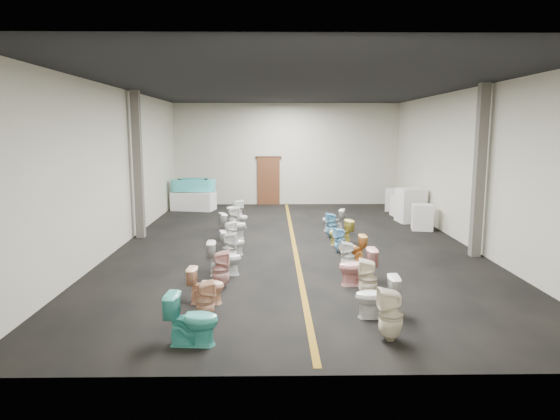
% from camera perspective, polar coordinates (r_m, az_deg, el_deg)
% --- Properties ---
extents(floor, '(16.00, 16.00, 0.00)m').
position_cam_1_polar(floor, '(14.74, 1.60, -3.88)').
color(floor, black).
rests_on(floor, ground).
extents(ceiling, '(16.00, 16.00, 0.00)m').
position_cam_1_polar(ceiling, '(14.42, 1.68, 13.83)').
color(ceiling, black).
rests_on(ceiling, ground).
extents(wall_back, '(10.00, 0.00, 10.00)m').
position_cam_1_polar(wall_back, '(22.39, 0.74, 6.38)').
color(wall_back, '#B9B69E').
rests_on(wall_back, ground).
extents(wall_front, '(10.00, 0.00, 10.00)m').
position_cam_1_polar(wall_front, '(6.47, 4.73, -0.38)').
color(wall_front, '#B9B69E').
rests_on(wall_front, ground).
extents(wall_left, '(0.00, 16.00, 16.00)m').
position_cam_1_polar(wall_left, '(15.04, -17.82, 4.62)').
color(wall_left, '#B9B69E').
rests_on(wall_left, ground).
extents(wall_right, '(0.00, 16.00, 16.00)m').
position_cam_1_polar(wall_right, '(15.46, 20.56, 4.59)').
color(wall_right, '#B9B69E').
rests_on(wall_right, ground).
extents(aisle_stripe, '(0.12, 15.60, 0.01)m').
position_cam_1_polar(aisle_stripe, '(14.74, 1.60, -3.87)').
color(aisle_stripe, brown).
rests_on(aisle_stripe, floor).
extents(back_door, '(1.00, 0.10, 2.10)m').
position_cam_1_polar(back_door, '(22.41, -1.31, 3.31)').
color(back_door, '#562D19').
rests_on(back_door, floor).
extents(door_frame, '(1.15, 0.08, 0.10)m').
position_cam_1_polar(door_frame, '(22.34, -1.32, 6.04)').
color(door_frame, '#331C11').
rests_on(door_frame, back_door).
extents(column_left, '(0.25, 0.25, 4.50)m').
position_cam_1_polar(column_left, '(15.93, -15.92, 4.93)').
color(column_left, '#59544C').
rests_on(column_left, floor).
extents(column_right, '(0.25, 0.25, 4.50)m').
position_cam_1_polar(column_right, '(13.98, 21.83, 4.09)').
color(column_right, '#59544C').
rests_on(column_right, floor).
extents(display_table, '(1.88, 1.21, 0.77)m').
position_cam_1_polar(display_table, '(21.18, -9.85, 1.03)').
color(display_table, white).
rests_on(display_table, floor).
extents(bathtub, '(1.86, 0.71, 0.55)m').
position_cam_1_polar(bathtub, '(21.10, -9.90, 2.87)').
color(bathtub, '#45C4C8').
rests_on(bathtub, display_table).
extents(appliance_crate_a, '(0.79, 0.79, 0.86)m').
position_cam_1_polar(appliance_crate_a, '(17.39, 15.95, -0.79)').
color(appliance_crate_a, silver).
rests_on(appliance_crate_a, floor).
extents(appliance_crate_b, '(1.00, 1.00, 1.23)m').
position_cam_1_polar(appliance_crate_b, '(18.74, 14.70, 0.52)').
color(appliance_crate_b, silver).
rests_on(appliance_crate_b, floor).
extents(appliance_crate_c, '(0.79, 0.79, 0.79)m').
position_cam_1_polar(appliance_crate_c, '(19.99, 13.71, 0.45)').
color(appliance_crate_c, silver).
rests_on(appliance_crate_c, floor).
extents(appliance_crate_d, '(0.79, 0.79, 0.91)m').
position_cam_1_polar(appliance_crate_d, '(21.24, 12.83, 1.15)').
color(appliance_crate_d, silver).
rests_on(appliance_crate_d, floor).
extents(toilet_left_0, '(0.84, 0.52, 0.83)m').
position_cam_1_polar(toilet_left_0, '(8.03, -9.98, -12.19)').
color(toilet_left_0, '#41B0A2').
rests_on(toilet_left_0, floor).
extents(toilet_left_1, '(0.41, 0.41, 0.71)m').
position_cam_1_polar(toilet_left_1, '(8.97, -8.53, -10.24)').
color(toilet_left_1, tan).
rests_on(toilet_left_1, floor).
extents(toilet_left_2, '(0.72, 0.44, 0.71)m').
position_cam_1_polar(toilet_left_2, '(9.82, -8.44, -8.53)').
color(toilet_left_2, '#EEB18B').
rests_on(toilet_left_2, floor).
extents(toilet_left_3, '(0.41, 0.41, 0.81)m').
position_cam_1_polar(toilet_left_3, '(10.68, -6.79, -6.76)').
color(toilet_left_3, '#CE9690').
rests_on(toilet_left_3, floor).
extents(toilet_left_4, '(0.79, 0.46, 0.79)m').
position_cam_1_polar(toilet_left_4, '(11.62, -6.38, -5.48)').
color(toilet_left_4, silver).
rests_on(toilet_left_4, floor).
extents(toilet_left_5, '(0.41, 0.40, 0.81)m').
position_cam_1_polar(toilet_left_5, '(12.52, -5.80, -4.38)').
color(toilet_left_5, silver).
rests_on(toilet_left_5, floor).
extents(toilet_left_6, '(0.74, 0.54, 0.68)m').
position_cam_1_polar(toilet_left_6, '(13.41, -5.47, -3.75)').
color(toilet_left_6, silver).
rests_on(toilet_left_6, floor).
extents(toilet_left_7, '(0.45, 0.45, 0.75)m').
position_cam_1_polar(toilet_left_7, '(14.34, -5.77, -2.76)').
color(toilet_left_7, white).
rests_on(toilet_left_7, floor).
extents(toilet_left_8, '(0.93, 0.73, 0.83)m').
position_cam_1_polar(toilet_left_8, '(15.34, -5.41, -1.82)').
color(toilet_left_8, silver).
rests_on(toilet_left_8, floor).
extents(toilet_left_9, '(0.43, 0.42, 0.86)m').
position_cam_1_polar(toilet_left_9, '(16.30, -5.31, -1.12)').
color(toilet_left_9, silver).
rests_on(toilet_left_9, floor).
extents(toilet_left_10, '(0.79, 0.61, 0.71)m').
position_cam_1_polar(toilet_left_10, '(17.20, -4.80, -0.83)').
color(toilet_left_10, silver).
rests_on(toilet_left_10, floor).
extents(toilet_left_11, '(0.50, 0.50, 0.83)m').
position_cam_1_polar(toilet_left_11, '(18.12, -4.92, -0.13)').
color(toilet_left_11, white).
rests_on(toilet_left_11, floor).
extents(toilet_right_0, '(0.40, 0.39, 0.86)m').
position_cam_1_polar(toilet_right_0, '(8.24, 12.54, -11.61)').
color(toilet_right_0, beige).
rests_on(toilet_right_0, floor).
extents(toilet_right_1, '(0.78, 0.46, 0.78)m').
position_cam_1_polar(toilet_right_1, '(9.15, 11.01, -9.71)').
color(toilet_right_1, white).
rests_on(toilet_right_1, floor).
extents(toilet_right_2, '(0.44, 0.43, 0.81)m').
position_cam_1_polar(toilet_right_2, '(10.09, 10.03, -7.78)').
color(toilet_right_2, '#F0E2C5').
rests_on(toilet_right_2, floor).
extents(toilet_right_3, '(0.81, 0.47, 0.82)m').
position_cam_1_polar(toilet_right_3, '(10.92, 8.85, -6.44)').
color(toilet_right_3, pink).
rests_on(toilet_right_3, floor).
extents(toilet_right_4, '(0.34, 0.33, 0.73)m').
position_cam_1_polar(toilet_right_4, '(11.94, 7.79, -5.28)').
color(toilet_right_4, silver).
rests_on(toilet_right_4, floor).
extents(toilet_right_5, '(0.71, 0.44, 0.70)m').
position_cam_1_polar(toilet_right_5, '(12.79, 8.25, -4.39)').
color(toilet_right_5, '#ED9A41').
rests_on(toilet_right_5, floor).
extents(toilet_right_6, '(0.39, 0.38, 0.68)m').
position_cam_1_polar(toilet_right_6, '(13.75, 6.85, -3.44)').
color(toilet_right_6, '#87CAF5').
rests_on(toilet_right_6, floor).
extents(toilet_right_7, '(0.79, 0.59, 0.72)m').
position_cam_1_polar(toilet_right_7, '(14.69, 6.94, -2.56)').
color(toilet_right_7, '#D4C450').
rests_on(toilet_right_7, floor).
extents(toilet_right_8, '(0.39, 0.38, 0.78)m').
position_cam_1_polar(toilet_right_8, '(15.59, 5.92, -1.74)').
color(toilet_right_8, '#69B0D3').
rests_on(toilet_right_8, floor).
extents(toilet_right_9, '(0.82, 0.59, 0.75)m').
position_cam_1_polar(toilet_right_9, '(16.56, 6.11, -1.16)').
color(toilet_right_9, silver).
rests_on(toilet_right_9, floor).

